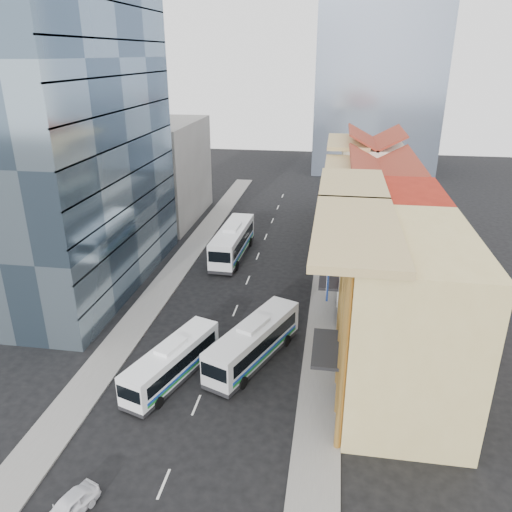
% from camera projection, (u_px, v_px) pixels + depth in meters
% --- Properties ---
extents(ground, '(200.00, 200.00, 0.00)m').
position_uv_depth(ground, '(192.00, 414.00, 34.01)').
color(ground, black).
rests_on(ground, ground).
extents(sidewalk_right, '(3.00, 90.00, 0.15)m').
position_uv_depth(sidewalk_right, '(327.00, 285.00, 52.87)').
color(sidewalk_right, slate).
rests_on(sidewalk_right, ground).
extents(sidewalk_left, '(3.00, 90.00, 0.15)m').
position_uv_depth(sidewalk_left, '(172.00, 274.00, 55.34)').
color(sidewalk_left, slate).
rests_on(sidewalk_left, ground).
extents(shophouse_tan, '(8.00, 14.00, 12.00)m').
position_uv_depth(shophouse_tan, '(405.00, 317.00, 34.28)').
color(shophouse_tan, '#DBC57E').
rests_on(shophouse_tan, ground).
extents(shophouse_red, '(8.00, 10.00, 12.00)m').
position_uv_depth(shophouse_red, '(390.00, 253.00, 45.26)').
color(shophouse_red, '#9E2011').
rests_on(shophouse_red, ground).
extents(shophouse_cream_near, '(8.00, 9.00, 10.00)m').
position_uv_depth(shophouse_cream_near, '(381.00, 230.00, 54.33)').
color(shophouse_cream_near, silver).
rests_on(shophouse_cream_near, ground).
extents(shophouse_cream_mid, '(8.00, 9.00, 10.00)m').
position_uv_depth(shophouse_cream_mid, '(376.00, 207.00, 62.56)').
color(shophouse_cream_mid, silver).
rests_on(shophouse_cream_mid, ground).
extents(shophouse_cream_far, '(8.00, 12.00, 11.00)m').
position_uv_depth(shophouse_cream_far, '(372.00, 183.00, 71.97)').
color(shophouse_cream_far, silver).
rests_on(shophouse_cream_far, ground).
extents(office_tower, '(12.00, 26.00, 30.00)m').
position_uv_depth(office_tower, '(69.00, 141.00, 48.21)').
color(office_tower, '#425669').
rests_on(office_tower, ground).
extents(office_block_far, '(10.00, 18.00, 14.00)m').
position_uv_depth(office_block_far, '(162.00, 171.00, 72.11)').
color(office_block_far, gray).
rests_on(office_block_far, ground).
extents(bus_left_near, '(5.23, 9.88, 3.10)m').
position_uv_depth(bus_left_near, '(172.00, 362.00, 37.14)').
color(bus_left_near, white).
rests_on(bus_left_near, ground).
extents(bus_left_far, '(3.30, 12.43, 3.96)m').
position_uv_depth(bus_left_far, '(233.00, 241.00, 59.76)').
color(bus_left_far, white).
rests_on(bus_left_far, ground).
extents(bus_right, '(6.45, 10.97, 3.47)m').
position_uv_depth(bus_right, '(254.00, 341.00, 39.40)').
color(bus_right, silver).
rests_on(bus_right, ground).
extents(sedan_left, '(2.57, 3.79, 1.19)m').
position_uv_depth(sedan_left, '(69.00, 507.00, 26.36)').
color(sedan_left, white).
rests_on(sedan_left, ground).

